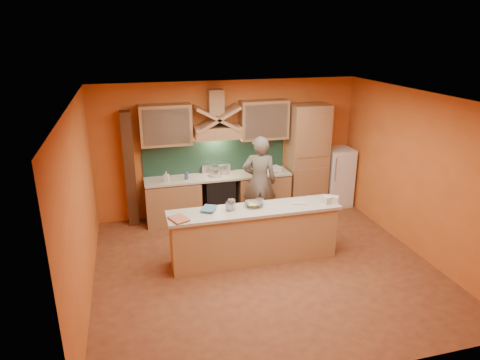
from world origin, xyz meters
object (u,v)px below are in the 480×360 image
object	(u,v)px
mixing_bowl	(254,204)
stove	(219,197)
person	(259,182)
kitchen_scale	(260,203)
fridge	(337,177)

from	to	relation	value
mixing_bowl	stove	bearing A→B (deg)	96.84
person	kitchen_scale	bearing A→B (deg)	87.33
fridge	kitchen_scale	distance (m)	3.00
stove	mixing_bowl	bearing A→B (deg)	-83.16
fridge	person	distance (m)	2.10
fridge	kitchen_scale	world-z (taller)	fridge
stove	person	xyz separation A→B (m)	(0.70, -0.57, 0.47)
stove	fridge	xyz separation A→B (m)	(2.70, 0.00, 0.20)
fridge	person	xyz separation A→B (m)	(-2.00, -0.57, 0.27)
stove	mixing_bowl	xyz separation A→B (m)	(0.22, -1.81, 0.53)
person	kitchen_scale	world-z (taller)	person
kitchen_scale	stove	bearing A→B (deg)	120.87
person	mixing_bowl	bearing A→B (deg)	82.89
fridge	mixing_bowl	bearing A→B (deg)	-143.98
person	mixing_bowl	distance (m)	1.33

